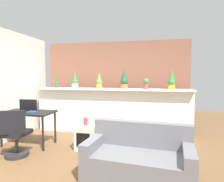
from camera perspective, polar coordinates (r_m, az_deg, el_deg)
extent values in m
plane|color=brown|center=(3.46, -8.05, -21.87)|extent=(12.00, 12.00, 0.00)
cube|color=white|center=(5.11, -0.32, -6.21)|extent=(4.08, 0.16, 1.17)
cube|color=white|center=(4.99, -0.42, 0.52)|extent=(4.08, 0.39, 0.04)
cube|color=#935B47|center=(5.61, 1.00, 1.62)|extent=(4.08, 0.10, 2.50)
cylinder|color=#4C4C51|center=(5.56, -16.00, 1.42)|extent=(0.12, 0.12, 0.09)
cone|color=#2D7033|center=(5.55, -16.04, 3.28)|extent=(0.11, 0.11, 0.27)
cylinder|color=silver|center=(5.31, -10.85, 1.54)|extent=(0.17, 0.17, 0.12)
sphere|color=#3D843D|center=(5.31, -10.87, 2.71)|extent=(0.16, 0.16, 0.16)
cone|color=#3D843D|center=(5.30, -10.90, 4.53)|extent=(0.13, 0.13, 0.27)
cylinder|color=gold|center=(5.06, -3.80, 1.43)|extent=(0.14, 0.14, 0.11)
sphere|color=#669E4C|center=(5.06, -3.80, 2.60)|extent=(0.16, 0.16, 0.16)
cone|color=#669E4C|center=(5.05, -3.81, 4.27)|extent=(0.13, 0.13, 0.23)
cylinder|color=#C66B42|center=(4.94, 3.60, 1.40)|extent=(0.19, 0.19, 0.12)
sphere|color=#235B2D|center=(4.94, 3.61, 2.80)|extent=(0.20, 0.20, 0.20)
cone|color=#235B2D|center=(4.94, 3.62, 4.93)|extent=(0.17, 0.17, 0.29)
cylinder|color=#B7474C|center=(4.85, 9.98, 1.34)|extent=(0.11, 0.11, 0.13)
sphere|color=#3D843D|center=(4.84, 10.00, 2.79)|extent=(0.15, 0.15, 0.15)
cylinder|color=gold|center=(4.88, 17.08, 1.12)|extent=(0.16, 0.16, 0.11)
sphere|color=#3D843D|center=(4.88, 17.11, 2.41)|extent=(0.18, 0.18, 0.18)
cone|color=#3D843D|center=(4.87, 17.16, 4.62)|extent=(0.16, 0.16, 0.30)
cylinder|color=black|center=(4.85, -29.91, -10.15)|extent=(0.04, 0.04, 0.71)
cylinder|color=black|center=(4.26, -19.66, -11.79)|extent=(0.04, 0.04, 0.71)
cylinder|color=black|center=(5.22, -26.20, -9.00)|extent=(0.04, 0.04, 0.71)
cylinder|color=black|center=(4.68, -16.39, -10.25)|extent=(0.04, 0.04, 0.71)
cube|color=black|center=(4.66, -23.42, -5.80)|extent=(1.10, 0.60, 0.04)
cube|color=black|center=(4.73, -23.46, -3.83)|extent=(0.42, 0.04, 0.26)
cylinder|color=#262628|center=(4.30, -26.19, -16.33)|extent=(0.44, 0.44, 0.07)
cylinder|color=#333333|center=(4.24, -26.29, -13.73)|extent=(0.06, 0.06, 0.34)
cube|color=black|center=(4.18, -26.39, -10.99)|extent=(0.44, 0.44, 0.08)
cube|color=black|center=(3.94, -27.31, -8.19)|extent=(0.43, 0.23, 0.42)
cube|color=silver|center=(4.21, -7.52, -13.28)|extent=(0.40, 0.40, 0.50)
cube|color=black|center=(4.04, -8.45, -14.06)|extent=(0.28, 0.04, 0.28)
cylinder|color=#CC3D47|center=(4.13, -7.76, -8.90)|extent=(0.09, 0.09, 0.16)
cube|color=#2D4C8C|center=(4.45, -22.36, -5.73)|extent=(0.17, 0.12, 0.04)
cube|color=slate|center=(3.09, 7.57, -21.10)|extent=(1.63, 0.91, 0.40)
cube|color=slate|center=(3.22, 8.62, -12.38)|extent=(1.57, 0.31, 0.40)
cube|color=slate|center=(3.17, -5.37, -14.92)|extent=(0.24, 0.77, 0.16)
cube|color=slate|center=(2.95, 21.75, -16.76)|extent=(0.24, 0.77, 0.16)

